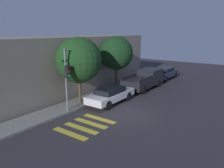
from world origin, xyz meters
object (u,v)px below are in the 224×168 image
Objects in this scene: tree_near_corner at (79,60)px; tree_midblock at (116,53)px; sedan_middle at (165,73)px; traffic_light_pole at (71,68)px; pickup_truck at (145,79)px; sedan_near_corner at (111,95)px.

tree_midblock is (5.19, 0.00, 0.12)m from tree_near_corner.
sedan_middle is at bearing -8.92° from tree_near_corner.
traffic_light_pole is 14.78m from sedan_middle.
traffic_light_pole is at bearing 175.02° from sedan_middle.
traffic_light_pole reaches higher than pickup_truck.
tree_midblock is at bearing 165.30° from sedan_middle.
traffic_light_pole is at bearing -173.62° from tree_midblock.
sedan_near_corner is (3.09, -1.27, -2.47)m from traffic_light_pole.
sedan_near_corner is 5.15m from tree_midblock.
tree_midblock is at bearing 6.38° from traffic_light_pole.
tree_midblock reaches higher than sedan_middle.
pickup_truck is at bearing 0.00° from sedan_near_corner.
tree_near_corner is at bearing 126.05° from sedan_near_corner.
sedan_middle is 0.87× the size of tree_near_corner.
pickup_truck is (6.02, 0.00, 0.21)m from sedan_near_corner.
sedan_middle is (14.52, -1.27, -2.42)m from traffic_light_pole.
traffic_light_pole is 1.82m from tree_near_corner.
pickup_truck is at bearing -180.00° from sedan_middle.
sedan_near_corner is 6.02m from pickup_truck.
pickup_truck reaches higher than sedan_near_corner.
sedan_near_corner is 0.87× the size of tree_near_corner.
pickup_truck is at bearing -7.92° from traffic_light_pole.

